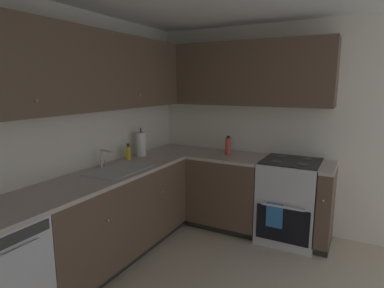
% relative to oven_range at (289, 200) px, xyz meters
% --- Properties ---
extents(wall_back, '(4.04, 0.05, 2.42)m').
position_rel_oven_range_xyz_m(wall_back, '(-1.69, 1.78, 0.75)').
color(wall_back, silver).
rests_on(wall_back, ground_plane).
extents(wall_right, '(0.05, 3.68, 2.42)m').
position_rel_oven_range_xyz_m(wall_right, '(0.31, -0.03, 0.75)').
color(wall_right, silver).
rests_on(wall_right, ground_plane).
extents(lower_cabinets_back, '(1.85, 0.62, 0.86)m').
position_rel_oven_range_xyz_m(lower_cabinets_back, '(-1.24, 1.46, -0.02)').
color(lower_cabinets_back, brown).
rests_on(lower_cabinets_back, ground_plane).
extents(countertop_back, '(3.05, 0.60, 0.03)m').
position_rel_oven_range_xyz_m(countertop_back, '(-1.24, 1.46, 0.42)').
color(countertop_back, '#B7A89E').
rests_on(countertop_back, lower_cabinets_back).
extents(lower_cabinets_right, '(0.62, 1.61, 0.86)m').
position_rel_oven_range_xyz_m(lower_cabinets_right, '(-0.02, 0.57, -0.02)').
color(lower_cabinets_right, brown).
rests_on(lower_cabinets_right, ground_plane).
extents(countertop_right, '(0.60, 1.61, 0.03)m').
position_rel_oven_range_xyz_m(countertop_right, '(-0.02, 0.57, 0.42)').
color(countertop_right, '#B7A89E').
rests_on(countertop_right, lower_cabinets_right).
extents(oven_range, '(0.68, 0.62, 1.05)m').
position_rel_oven_range_xyz_m(oven_range, '(0.00, 0.00, 0.00)').
color(oven_range, silver).
rests_on(oven_range, ground_plane).
extents(upper_cabinets_back, '(2.73, 0.34, 0.72)m').
position_rel_oven_range_xyz_m(upper_cabinets_back, '(-1.40, 1.60, 1.39)').
color(upper_cabinets_back, brown).
extents(upper_cabinets_right, '(0.32, 2.14, 0.72)m').
position_rel_oven_range_xyz_m(upper_cabinets_right, '(0.12, 0.69, 1.39)').
color(upper_cabinets_right, brown).
extents(sink, '(0.64, 0.40, 0.10)m').
position_rel_oven_range_xyz_m(sink, '(-1.16, 1.43, 0.40)').
color(sink, '#B7B7BC').
rests_on(sink, countertop_back).
extents(faucet, '(0.07, 0.16, 0.19)m').
position_rel_oven_range_xyz_m(faucet, '(-1.16, 1.63, 0.55)').
color(faucet, silver).
rests_on(faucet, countertop_back).
extents(soap_bottle, '(0.06, 0.06, 0.18)m').
position_rel_oven_range_xyz_m(soap_bottle, '(-0.76, 1.64, 0.52)').
color(soap_bottle, gold).
rests_on(soap_bottle, countertop_back).
extents(paper_towel_roll, '(0.11, 0.11, 0.34)m').
position_rel_oven_range_xyz_m(paper_towel_roll, '(-0.55, 1.62, 0.58)').
color(paper_towel_roll, white).
rests_on(paper_towel_roll, countertop_back).
extents(oil_bottle, '(0.07, 0.07, 0.23)m').
position_rel_oven_range_xyz_m(oil_bottle, '(-0.02, 0.74, 0.55)').
color(oil_bottle, '#BF4C3F').
rests_on(oil_bottle, countertop_right).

